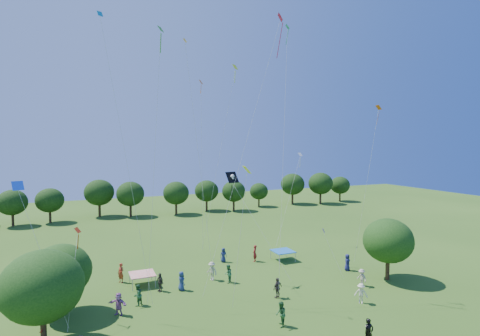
% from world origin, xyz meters
% --- Properties ---
extents(near_tree_west, '(5.06, 5.06, 6.23)m').
position_xyz_m(near_tree_west, '(-14.09, 12.76, 3.95)').
color(near_tree_west, '#422B19').
rests_on(near_tree_west, ground).
extents(near_tree_north, '(4.47, 4.47, 5.38)m').
position_xyz_m(near_tree_north, '(-13.25, 17.34, 3.36)').
color(near_tree_north, '#422B19').
rests_on(near_tree_north, ground).
extents(near_tree_east, '(4.65, 4.65, 5.86)m').
position_xyz_m(near_tree_east, '(14.98, 13.30, 3.76)').
color(near_tree_east, '#422B19').
rests_on(near_tree_east, ground).
extents(treeline, '(88.01, 8.77, 6.77)m').
position_xyz_m(treeline, '(-1.73, 55.43, 4.09)').
color(treeline, '#422B19').
rests_on(treeline, ground).
extents(tent_red_stripe, '(2.20, 2.20, 1.10)m').
position_xyz_m(tent_red_stripe, '(-6.75, 20.96, 1.04)').
color(tent_red_stripe, red).
rests_on(tent_red_stripe, ground).
extents(tent_blue, '(2.20, 2.20, 1.10)m').
position_xyz_m(tent_blue, '(8.74, 22.37, 1.04)').
color(tent_blue, blue).
rests_on(tent_blue, ground).
extents(man_in_black, '(0.69, 0.47, 1.79)m').
position_xyz_m(man_in_black, '(4.99, 4.73, 0.89)').
color(man_in_black, black).
rests_on(man_in_black, ground).
extents(crowd_person_0, '(0.63, 0.91, 1.68)m').
position_xyz_m(crowd_person_0, '(-3.75, 18.41, 0.84)').
color(crowd_person_0, navy).
rests_on(crowd_person_0, ground).
extents(crowd_person_1, '(0.77, 0.80, 1.82)m').
position_xyz_m(crowd_person_1, '(-8.48, 22.43, 0.91)').
color(crowd_person_1, maroon).
rests_on(crowd_person_1, ground).
extents(crowd_person_2, '(0.81, 0.95, 1.69)m').
position_xyz_m(crowd_person_2, '(0.71, 18.48, 0.85)').
color(crowd_person_2, '#29603A').
rests_on(crowd_person_2, ground).
extents(crowd_person_3, '(0.55, 1.07, 1.58)m').
position_xyz_m(crowd_person_3, '(11.57, 12.94, 0.79)').
color(crowd_person_3, tan).
rests_on(crowd_person_3, ground).
extents(crowd_person_4, '(1.10, 0.79, 1.71)m').
position_xyz_m(crowd_person_4, '(3.28, 13.65, 0.86)').
color(crowd_person_4, '#36302B').
rests_on(crowd_person_4, ground).
extents(crowd_person_5, '(1.56, 1.49, 1.71)m').
position_xyz_m(crowd_person_5, '(-9.30, 15.57, 0.85)').
color(crowd_person_5, '#A560A2').
rests_on(crowd_person_5, ground).
extents(crowd_person_6, '(0.94, 0.87, 1.70)m').
position_xyz_m(crowd_person_6, '(13.14, 16.87, 0.85)').
color(crowd_person_6, navy).
rests_on(crowd_person_6, ground).
extents(crowd_person_7, '(0.54, 0.72, 1.74)m').
position_xyz_m(crowd_person_7, '(-14.13, 12.82, 0.87)').
color(crowd_person_7, maroon).
rests_on(crowd_person_7, ground).
extents(crowd_person_8, '(0.80, 1.00, 1.78)m').
position_xyz_m(crowd_person_8, '(1.09, 9.18, 0.89)').
color(crowd_person_8, '#235127').
rests_on(crowd_person_8, ground).
extents(crowd_person_9, '(1.07, 1.11, 1.63)m').
position_xyz_m(crowd_person_9, '(8.98, 10.05, 0.82)').
color(crowd_person_9, beige).
rests_on(crowd_person_9, ground).
extents(crowd_person_10, '(0.75, 1.05, 1.64)m').
position_xyz_m(crowd_person_10, '(-5.54, 18.92, 0.82)').
color(crowd_person_10, '#3C3830').
rests_on(crowd_person_10, ground).
extents(crowd_person_12, '(0.77, 0.43, 1.55)m').
position_xyz_m(crowd_person_12, '(2.45, 24.41, 0.78)').
color(crowd_person_12, navy).
rests_on(crowd_person_12, ground).
extents(crowd_person_13, '(0.76, 0.80, 1.82)m').
position_xyz_m(crowd_person_13, '(5.69, 23.25, 0.91)').
color(crowd_person_13, maroon).
rests_on(crowd_person_13, ground).
extents(crowd_person_14, '(0.92, 0.90, 1.70)m').
position_xyz_m(crowd_person_14, '(-7.74, 16.71, 0.85)').
color(crowd_person_14, '#255630').
rests_on(crowd_person_14, ground).
extents(crowd_person_15, '(1.06, 1.26, 1.77)m').
position_xyz_m(crowd_person_15, '(-0.48, 19.70, 0.89)').
color(crowd_person_15, '#B0A98C').
rests_on(crowd_person_15, ground).
extents(pirate_kite, '(3.89, 5.87, 9.01)m').
position_xyz_m(pirate_kite, '(1.35, 18.78, 9.69)').
color(pirate_kite, black).
extents(red_high_kite, '(8.17, 2.75, 22.82)m').
position_xyz_m(red_high_kite, '(3.06, 15.23, 19.41)').
color(red_high_kite, red).
extents(small_kite_0, '(1.64, 1.62, 15.24)m').
position_xyz_m(small_kite_0, '(13.78, 14.23, 13.27)').
color(small_kite_0, '#C6490B').
extents(small_kite_1, '(2.29, 0.86, 20.13)m').
position_xyz_m(small_kite_1, '(-2.93, 16.55, 14.42)').
color(small_kite_1, '#FFA60D').
extents(small_kite_2, '(4.30, 0.72, 20.48)m').
position_xyz_m(small_kite_2, '(3.68, 25.77, 17.61)').
color(small_kite_2, '#C9E714').
extents(small_kite_3, '(1.48, 0.55, 19.87)m').
position_xyz_m(small_kite_3, '(-6.57, 13.50, 15.88)').
color(small_kite_3, '#399A1C').
extents(small_kite_4, '(3.32, 3.31, 9.16)m').
position_xyz_m(small_kite_4, '(-15.14, 14.50, 9.04)').
color(small_kite_4, blue).
extents(small_kite_5, '(1.09, 2.03, 4.09)m').
position_xyz_m(small_kite_5, '(8.24, 13.74, 4.58)').
color(small_kite_5, '#6A1688').
extents(small_kite_6, '(6.36, 4.95, 10.52)m').
position_xyz_m(small_kite_6, '(13.41, 27.24, 9.68)').
color(small_kite_6, silver).
extents(small_kite_7, '(3.32, 0.98, 20.59)m').
position_xyz_m(small_kite_7, '(-9.15, 13.94, 14.63)').
color(small_kite_7, '#0C86B5').
extents(small_kite_8, '(0.94, 4.79, 5.55)m').
position_xyz_m(small_kite_8, '(-12.08, 15.34, 5.76)').
color(small_kite_8, red).
extents(small_kite_9, '(0.60, 1.10, 18.68)m').
position_xyz_m(small_kite_9, '(0.72, 26.59, 15.58)').
color(small_kite_9, orange).
extents(small_kite_10, '(0.67, 1.93, 10.16)m').
position_xyz_m(small_kite_10, '(-1.62, 9.37, 9.85)').
color(small_kite_10, '#F0FC16').
extents(small_kite_11, '(3.19, 4.35, 22.09)m').
position_xyz_m(small_kite_11, '(4.58, 14.87, 17.16)').
color(small_kite_11, green).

